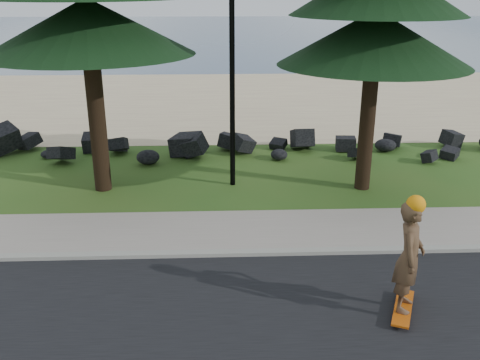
{
  "coord_description": "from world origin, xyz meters",
  "views": [
    {
      "loc": [
        -0.35,
        -10.6,
        5.25
      ],
      "look_at": [
        0.07,
        0.0,
        1.31
      ],
      "focal_mm": 40.0,
      "sensor_mm": 36.0,
      "label": 1
    }
  ],
  "objects": [
    {
      "name": "skateboarder",
      "position": [
        2.7,
        -3.04,
        1.07
      ],
      "size": [
        0.71,
        1.16,
        2.13
      ],
      "rotation": [
        0.0,
        0.0,
        1.17
      ],
      "color": "#C44F0B",
      "rests_on": "ground"
    },
    {
      "name": "ground",
      "position": [
        0.0,
        0.0,
        0.0
      ],
      "size": [
        160.0,
        160.0,
        0.0
      ],
      "primitive_type": "plane",
      "color": "#29561B",
      "rests_on": "ground"
    },
    {
      "name": "kerb",
      "position": [
        0.0,
        -0.9,
        0.05
      ],
      "size": [
        160.0,
        0.2,
        0.1
      ],
      "primitive_type": "cube",
      "color": "#9D9A8E",
      "rests_on": "ground"
    },
    {
      "name": "seawall_boulders",
      "position": [
        0.0,
        5.6,
        0.0
      ],
      "size": [
        60.0,
        2.4,
        1.1
      ],
      "primitive_type": null,
      "color": "black",
      "rests_on": "ground"
    },
    {
      "name": "sidewalk",
      "position": [
        0.0,
        0.2,
        0.04
      ],
      "size": [
        160.0,
        2.0,
        0.08
      ],
      "primitive_type": "cube",
      "color": "gray",
      "rests_on": "ground"
    },
    {
      "name": "ocean",
      "position": [
        0.0,
        51.0,
        0.0
      ],
      "size": [
        160.0,
        58.0,
        0.01
      ],
      "primitive_type": "cube",
      "color": "#3B5370",
      "rests_on": "ground"
    },
    {
      "name": "lamp_post",
      "position": [
        0.0,
        3.2,
        4.13
      ],
      "size": [
        0.25,
        0.14,
        8.14
      ],
      "color": "black",
      "rests_on": "ground"
    },
    {
      "name": "beach_sand",
      "position": [
        0.0,
        14.5,
        0.01
      ],
      "size": [
        160.0,
        15.0,
        0.01
      ],
      "primitive_type": "cube",
      "color": "tan",
      "rests_on": "ground"
    }
  ]
}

